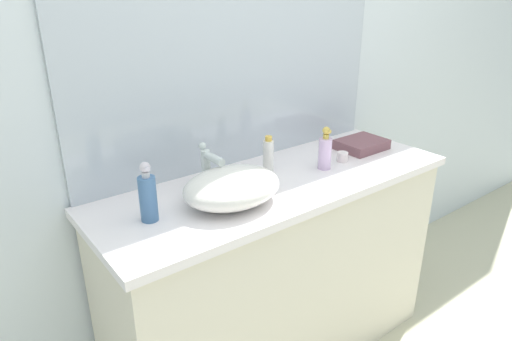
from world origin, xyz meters
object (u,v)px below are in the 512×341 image
object	(u,v)px
soap_dispenser	(148,196)
sink_basin	(232,187)
lotion_bottle	(325,151)
candle_jar	(342,157)
perfume_bottle	(268,156)
folded_hand_towel	(362,144)

from	to	relation	value
soap_dispenser	sink_basin	bearing A→B (deg)	-11.84
lotion_bottle	candle_jar	distance (m)	0.13
perfume_bottle	soap_dispenser	bearing A→B (deg)	-172.06
candle_jar	folded_hand_towel	xyz separation A→B (m)	(0.19, 0.05, 0.00)
sink_basin	perfume_bottle	size ratio (longest dim) A/B	2.32
perfume_bottle	folded_hand_towel	bearing A→B (deg)	-5.06
lotion_bottle	folded_hand_towel	xyz separation A→B (m)	(0.31, 0.06, -0.05)
lotion_bottle	candle_jar	size ratio (longest dim) A/B	3.81
soap_dispenser	candle_jar	world-z (taller)	soap_dispenser
sink_basin	perfume_bottle	bearing A→B (deg)	26.80
sink_basin	perfume_bottle	xyz separation A→B (m)	(0.27, 0.14, 0.01)
lotion_bottle	soap_dispenser	bearing A→B (deg)	177.68
sink_basin	soap_dispenser	bearing A→B (deg)	168.16
folded_hand_towel	candle_jar	bearing A→B (deg)	-164.14
lotion_bottle	perfume_bottle	distance (m)	0.24
sink_basin	lotion_bottle	world-z (taller)	lotion_bottle
lotion_bottle	candle_jar	bearing A→B (deg)	5.04
candle_jar	folded_hand_towel	distance (m)	0.19
soap_dispenser	folded_hand_towel	world-z (taller)	soap_dispenser
soap_dispenser	lotion_bottle	world-z (taller)	soap_dispenser
sink_basin	candle_jar	bearing A→B (deg)	3.73
soap_dispenser	folded_hand_towel	xyz separation A→B (m)	(1.08, 0.03, -0.07)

